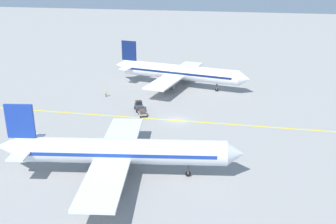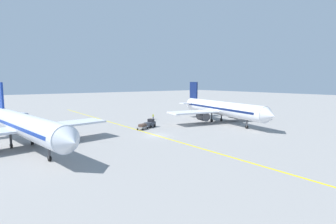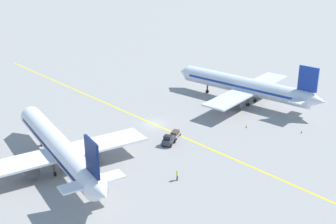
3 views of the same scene
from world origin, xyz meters
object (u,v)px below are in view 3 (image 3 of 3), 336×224
baggage_tug_dark (169,140)px  traffic_cone_mid_apron (302,132)px  traffic_cone_near_nose (246,126)px  airplane_adjacent_stand (246,86)px  baggage_cart_trailing (175,134)px  airplane_at_gate (60,148)px  ground_crew_worker (177,175)px

baggage_tug_dark → traffic_cone_mid_apron: (21.79, -13.04, -0.63)m
traffic_cone_near_nose → airplane_adjacent_stand: bearing=39.9°
baggage_cart_trailing → traffic_cone_near_nose: 14.45m
airplane_at_gate → ground_crew_worker: size_ratio=21.06×
baggage_cart_trailing → traffic_cone_near_nose: bearing=-24.7°
airplane_at_gate → baggage_cart_trailing: size_ratio=11.99×
airplane_at_gate → baggage_cart_trailing: (21.62, -3.40, -2.95)m
airplane_adjacent_stand → traffic_cone_near_nose: (-10.69, -8.95, -3.43)m
airplane_at_gate → ground_crew_worker: bearing=-53.1°
airplane_at_gate → traffic_cone_mid_apron: size_ratio=64.33×
airplane_at_gate → traffic_cone_mid_apron: (40.46, -17.91, -3.43)m
airplane_at_gate → baggage_cart_trailing: bearing=-8.9°
baggage_tug_dark → ground_crew_worker: size_ratio=2.00×
traffic_cone_near_nose → traffic_cone_mid_apron: (5.72, -8.49, 0.00)m
airplane_at_gate → airplane_adjacent_stand: size_ratio=1.00×
airplane_adjacent_stand → airplane_at_gate: bearing=179.4°
traffic_cone_near_nose → baggage_cart_trailing: bearing=155.3°
ground_crew_worker → baggage_cart_trailing: bearing=48.1°
baggage_cart_trailing → traffic_cone_mid_apron: (18.84, -14.52, -0.49)m
baggage_cart_trailing → baggage_tug_dark: bearing=-153.4°
airplane_adjacent_stand → traffic_cone_mid_apron: 18.46m
airplane_at_gate → airplane_adjacent_stand: 45.44m
baggage_tug_dark → baggage_cart_trailing: 3.30m
traffic_cone_near_nose → traffic_cone_mid_apron: 10.24m
airplane_at_gate → baggage_tug_dark: bearing=-14.6°
traffic_cone_mid_apron → baggage_cart_trailing: bearing=142.4°
baggage_cart_trailing → airplane_at_gate: bearing=171.1°
baggage_tug_dark → traffic_cone_mid_apron: bearing=-30.9°
baggage_cart_trailing → ground_crew_worker: 15.53m
traffic_cone_near_nose → traffic_cone_mid_apron: size_ratio=1.00×
airplane_adjacent_stand → traffic_cone_mid_apron: airplane_adjacent_stand is taller
baggage_tug_dark → ground_crew_worker: baggage_tug_dark is taller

